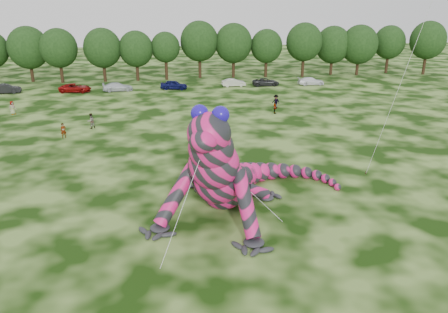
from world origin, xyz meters
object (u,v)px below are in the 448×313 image
car_3 (118,87)px  spectator_0 (63,131)px  tree_8 (136,56)px  car_7 (311,81)px  tree_5 (29,54)px  tree_12 (266,53)px  car_5 (234,83)px  car_6 (266,82)px  spectator_2 (276,102)px  tree_13 (304,50)px  car_1 (6,89)px  inflatable_gecko (228,150)px  car_2 (75,88)px  tree_14 (332,51)px  spectator_4 (12,108)px  tree_7 (103,55)px  tree_16 (389,49)px  car_4 (174,85)px  tree_6 (60,56)px  tree_11 (234,51)px  tree_10 (200,50)px  spectator_5 (211,136)px  tree_15 (359,50)px  spectator_1 (91,121)px  tree_9 (166,56)px  tree_17 (427,48)px  spectator_3 (275,108)px

car_3 → spectator_0: spectator_0 is taller
tree_8 → car_7: size_ratio=1.95×
tree_5 → car_7: 50.30m
tree_8 → tree_12: size_ratio=1.00×
car_5 → car_6: size_ratio=0.87×
spectator_2 → tree_13: bearing=115.9°
car_1 → inflatable_gecko: bearing=-153.6°
car_6 → spectator_0: spectator_0 is taller
car_2 → car_7: 39.67m
car_5 → tree_12: bearing=-43.9°
tree_14 → spectator_4: 58.35m
tree_7 → car_2: 10.84m
tree_8 → tree_16: 49.72m
car_4 → spectator_0: (-12.48, -25.75, 0.07)m
car_6 → car_3: bearing=93.5°
car_1 → tree_13: bearing=-87.1°
tree_5 → car_1: 11.44m
car_1 → tree_8: bearing=-73.0°
inflatable_gecko → spectator_4: inflatable_gecko is taller
tree_6 → car_2: 10.85m
car_7 → tree_11: bearing=51.5°
tree_10 → car_1: tree_10 is taller
car_6 → spectator_2: (-2.38, -16.60, 0.30)m
car_3 → spectator_5: bearing=-166.0°
inflatable_gecko → car_3: (-11.89, 43.60, -3.42)m
tree_15 → car_5: tree_15 is taller
car_2 → car_3: bearing=-83.3°
tree_5 → car_1: size_ratio=2.17×
spectator_4 → tree_15: bearing=-26.6°
inflatable_gecko → tree_10: tree_10 is taller
tree_7 → car_1: size_ratio=2.10×
tree_16 → spectator_1: size_ratio=5.23×
inflatable_gecko → car_6: 47.04m
car_3 → car_5: (19.34, 1.50, -0.03)m
car_6 → tree_16: bearing=-68.8°
tree_11 → car_7: (12.20, -9.75, -4.37)m
tree_9 → tree_10: size_ratio=0.83×
car_2 → car_5: bearing=-79.8°
tree_17 → car_5: tree_17 is taller
tree_9 → spectator_4: tree_9 is taller
spectator_0 → spectator_3: bearing=-4.1°
spectator_5 → spectator_2: bearing=46.5°
tree_16 → spectator_3: tree_16 is taller
tree_5 → tree_17: tree_17 is taller
tree_11 → tree_12: 6.27m
inflatable_gecko → car_3: size_ratio=3.43×
tree_10 → spectator_2: 27.95m
tree_8 → car_5: tree_8 is taller
tree_5 → tree_16: tree_5 is taller
spectator_5 → tree_7: bearing=103.4°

